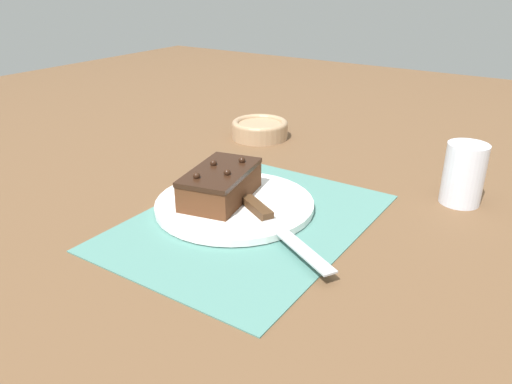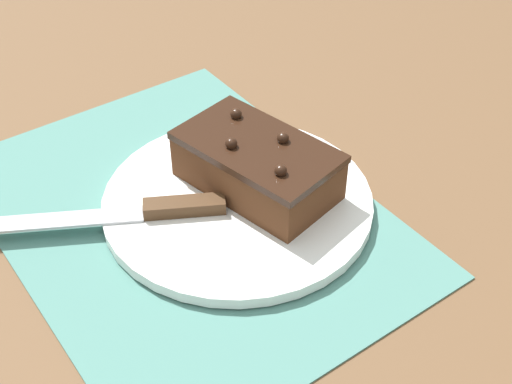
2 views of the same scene
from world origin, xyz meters
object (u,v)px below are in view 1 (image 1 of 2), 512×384
object	(u,v)px
drinking_glass	(464,174)
small_bowl	(260,129)
serving_knife	(269,219)
cake_plate	(235,204)
chocolate_cake	(221,184)

from	to	relation	value
drinking_glass	small_bowl	bearing A→B (deg)	-102.97
serving_knife	small_bowl	distance (m)	0.48
cake_plate	chocolate_cake	world-z (taller)	chocolate_cake
small_bowl	cake_plate	bearing A→B (deg)	27.13
chocolate_cake	serving_knife	bearing A→B (deg)	75.94
chocolate_cake	small_bowl	world-z (taller)	chocolate_cake
cake_plate	serving_knife	world-z (taller)	serving_knife
cake_plate	chocolate_cake	distance (m)	0.04
drinking_glass	small_bowl	distance (m)	0.52
chocolate_cake	small_bowl	xyz separation A→B (m)	(-0.36, -0.16, -0.02)
chocolate_cake	small_bowl	bearing A→B (deg)	-156.51
chocolate_cake	drinking_glass	size ratio (longest dim) A/B	1.62
serving_knife	chocolate_cake	bearing A→B (deg)	-75.04
chocolate_cake	drinking_glass	bearing A→B (deg)	125.95
chocolate_cake	cake_plate	bearing A→B (deg)	96.68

